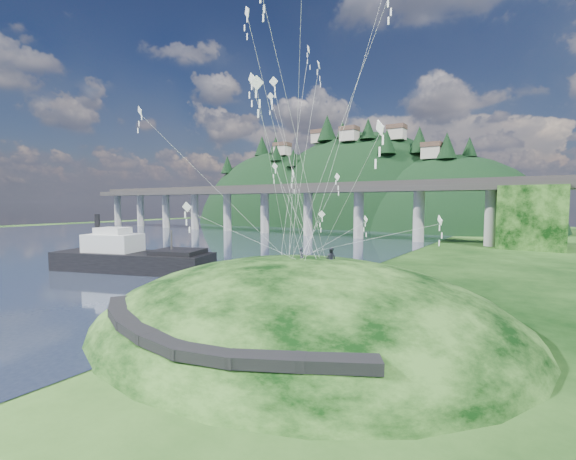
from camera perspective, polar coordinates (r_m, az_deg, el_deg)
The scene contains 10 objects.
ground at distance 35.75m, azimuth -10.97°, elevation -11.59°, with size 320.00×320.00×0.00m, color black.
water at distance 111.02m, azimuth -26.65°, elevation -1.25°, with size 240.00×240.00×0.00m, color #2B3650.
grass_hill at distance 32.95m, azimuth 1.98°, elevation -15.64°, with size 36.00×32.00×13.00m.
footpath at distance 23.56m, azimuth -14.97°, elevation -14.75°, with size 22.29×5.84×0.83m.
bridge at distance 107.20m, azimuth 5.56°, elevation 4.18°, with size 160.00×11.00×15.00m.
far_ridge at distance 162.39m, azimuth 8.91°, elevation -1.91°, with size 153.00×70.00×94.50m.
work_barge at distance 58.14m, azimuth -22.37°, elevation -3.73°, with size 23.45×13.15×7.93m.
wooden_dock at distance 40.35m, azimuth -8.85°, elevation -9.10°, with size 13.94×5.17×0.99m.
kite_flyers at distance 32.33m, azimuth 5.26°, elevation -2.62°, with size 3.09×1.73×1.88m.
kite_swarm at distance 32.72m, azimuth 1.65°, elevation 17.97°, with size 20.21×18.29×20.37m.
Camera 1 is at (24.33, -24.34, 9.67)m, focal length 24.00 mm.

